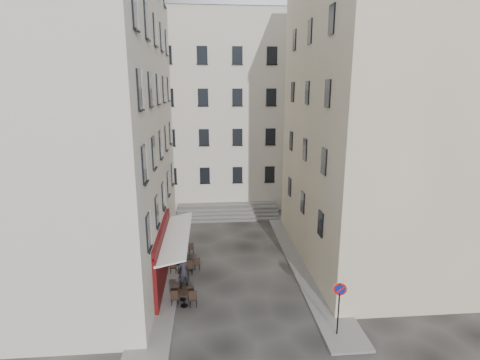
{
  "coord_description": "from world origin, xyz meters",
  "views": [
    {
      "loc": [
        -1.62,
        -19.5,
        11.25
      ],
      "look_at": [
        0.38,
        4.0,
        5.47
      ],
      "focal_mm": 28.0,
      "sensor_mm": 36.0,
      "label": 1
    }
  ],
  "objects": [
    {
      "name": "ground",
      "position": [
        0.0,
        0.0,
        0.0
      ],
      "size": [
        90.0,
        90.0,
        0.0
      ],
      "primitive_type": "plane",
      "color": "black",
      "rests_on": "ground"
    },
    {
      "name": "sidewalk_left",
      "position": [
        -4.5,
        4.0,
        0.06
      ],
      "size": [
        2.0,
        22.0,
        0.12
      ],
      "primitive_type": "cube",
      "color": "slate",
      "rests_on": "ground"
    },
    {
      "name": "sidewalk_right",
      "position": [
        4.5,
        3.0,
        0.06
      ],
      "size": [
        2.0,
        18.0,
        0.12
      ],
      "primitive_type": "cube",
      "color": "slate",
      "rests_on": "ground"
    },
    {
      "name": "building_left",
      "position": [
        -10.5,
        3.0,
        10.31
      ],
      "size": [
        12.2,
        16.2,
        20.6
      ],
      "color": "beige",
      "rests_on": "ground"
    },
    {
      "name": "building_right",
      "position": [
        10.5,
        3.5,
        9.31
      ],
      "size": [
        12.2,
        14.2,
        18.6
      ],
      "color": "tan",
      "rests_on": "ground"
    },
    {
      "name": "building_back",
      "position": [
        -1.0,
        19.0,
        9.31
      ],
      "size": [
        18.2,
        10.2,
        18.6
      ],
      "color": "beige",
      "rests_on": "ground"
    },
    {
      "name": "cafe_storefront",
      "position": [
        -4.32,
        1.0,
        1.88
      ],
      "size": [
        1.74,
        7.3,
        3.5
      ],
      "color": "#4B0A0A",
      "rests_on": "ground"
    },
    {
      "name": "stone_steps",
      "position": [
        0.0,
        12.57,
        0.4
      ],
      "size": [
        9.0,
        3.15,
        0.8
      ],
      "color": "#615E5C",
      "rests_on": "ground"
    },
    {
      "name": "bollard_near",
      "position": [
        -3.25,
        -1.0,
        0.53
      ],
      "size": [
        0.12,
        0.12,
        0.98
      ],
      "color": "black",
      "rests_on": "ground"
    },
    {
      "name": "bollard_mid",
      "position": [
        -3.25,
        2.5,
        0.53
      ],
      "size": [
        0.12,
        0.12,
        0.98
      ],
      "color": "black",
      "rests_on": "ground"
    },
    {
      "name": "bollard_far",
      "position": [
        -3.25,
        6.0,
        0.53
      ],
      "size": [
        0.12,
        0.12,
        0.98
      ],
      "color": "black",
      "rests_on": "ground"
    },
    {
      "name": "no_parking_sign",
      "position": [
        4.19,
        -4.7,
        1.94
      ],
      "size": [
        0.62,
        0.17,
        2.74
      ],
      "rotation": [
        0.0,
        0.0,
        -0.21
      ],
      "color": "black",
      "rests_on": "ground"
    },
    {
      "name": "bistro_table_a",
      "position": [
        -3.07,
        -1.64,
        0.5
      ],
      "size": [
        1.38,
        0.65,
        0.97
      ],
      "color": "black",
      "rests_on": "ground"
    },
    {
      "name": "bistro_table_b",
      "position": [
        -3.17,
        -1.03,
        0.44
      ],
      "size": [
        1.23,
        0.58,
        0.87
      ],
      "color": "black",
      "rests_on": "ground"
    },
    {
      "name": "bistro_table_c",
      "position": [
        -3.45,
        1.92,
        0.51
      ],
      "size": [
        1.41,
        0.66,
        0.99
      ],
      "color": "black",
      "rests_on": "ground"
    },
    {
      "name": "bistro_table_d",
      "position": [
        -2.91,
        2.43,
        0.45
      ],
      "size": [
        1.25,
        0.59,
        0.88
      ],
      "color": "black",
      "rests_on": "ground"
    },
    {
      "name": "bistro_table_e",
      "position": [
        -3.37,
        4.9,
        0.43
      ],
      "size": [
        1.18,
        0.55,
        0.83
      ],
      "color": "black",
      "rests_on": "ground"
    },
    {
      "name": "pedestrian",
      "position": [
        -3.2,
        0.49,
        0.96
      ],
      "size": [
        0.83,
        0.74,
        1.92
      ],
      "primitive_type": "imported",
      "rotation": [
        0.0,
        0.0,
        3.66
      ],
      "color": "black",
      "rests_on": "ground"
    }
  ]
}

